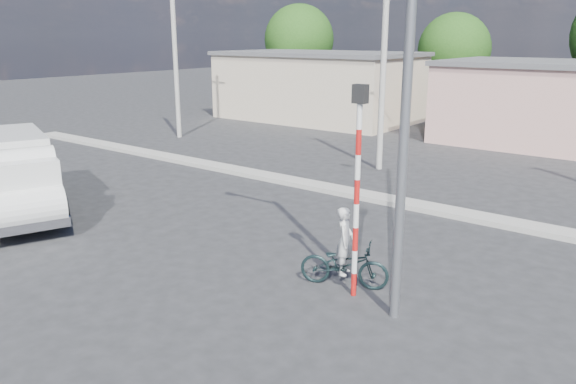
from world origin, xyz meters
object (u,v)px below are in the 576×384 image
Objects in this scene: cyclist at (345,254)px; streetlight at (400,53)px; truck at (11,175)px; traffic_pole at (357,175)px; bicycle at (344,264)px.

cyclist is 4.46m from streetlight.
streetlight reaches higher than cyclist.
traffic_pole reaches higher than truck.
streetlight is (0.94, -0.30, 2.37)m from traffic_pole.
streetlight is at bearing -133.80° from cyclist.
traffic_pole reaches higher than cyclist.
cyclist reaches higher than bicycle.
traffic_pole is at bearing -143.67° from bicycle.
streetlight is (11.57, 1.42, 3.64)m from truck.
cyclist is at bearing 147.64° from traffic_pole.
traffic_pole reaches higher than bicycle.
traffic_pole is (10.63, 1.72, 1.27)m from truck.
streetlight is (1.34, -0.56, 4.22)m from cyclist.
cyclist is 1.91m from traffic_pole.
cyclist is 0.34× the size of traffic_pole.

